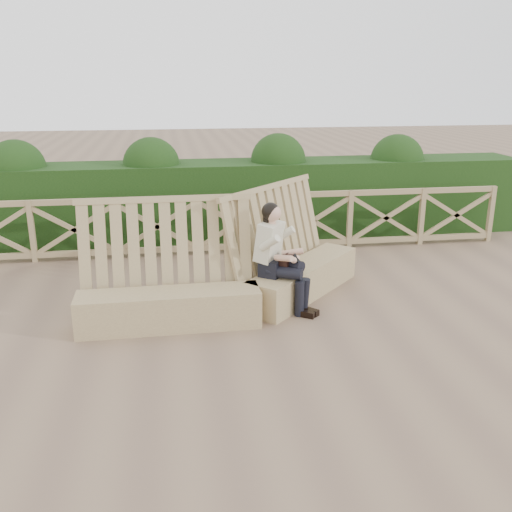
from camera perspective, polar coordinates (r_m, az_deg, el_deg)
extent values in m
plane|color=brown|center=(7.33, 1.45, -7.62)|extent=(60.00, 60.00, 0.00)
cube|color=olive|center=(7.47, -8.66, -5.28)|extent=(2.35, 0.52, 0.49)
cube|color=olive|center=(7.53, -8.90, -0.45)|extent=(2.35, 0.47, 1.60)
cube|color=olive|center=(8.49, 4.77, -2.30)|extent=(1.98, 2.04, 0.49)
cube|color=olive|center=(8.45, 3.28, 1.72)|extent=(1.95, 2.01, 1.60)
cube|color=black|center=(7.87, 1.66, -1.08)|extent=(0.44, 0.47, 0.23)
cube|color=beige|center=(7.79, 1.33, 1.48)|extent=(0.49, 0.52, 0.56)
sphere|color=tan|center=(7.67, 1.71, 4.31)|extent=(0.31, 0.31, 0.22)
sphere|color=black|center=(7.68, 1.46, 4.49)|extent=(0.34, 0.34, 0.24)
cylinder|color=black|center=(7.71, 2.86, -1.67)|extent=(0.49, 0.41, 0.16)
cylinder|color=black|center=(7.84, 3.22, -0.77)|extent=(0.49, 0.41, 0.18)
cylinder|color=black|center=(7.74, 4.36, -4.31)|extent=(0.18, 0.18, 0.49)
cylinder|color=black|center=(7.84, 4.86, -4.02)|extent=(0.18, 0.18, 0.49)
cube|color=black|center=(7.78, 4.98, -5.81)|extent=(0.26, 0.22, 0.08)
cube|color=black|center=(7.87, 5.41, -5.56)|extent=(0.26, 0.22, 0.08)
cube|color=black|center=(7.78, 3.00, -0.50)|extent=(0.24, 0.26, 0.15)
cube|color=black|center=(7.68, 4.10, -0.27)|extent=(0.12, 0.11, 0.13)
cube|color=#88734F|center=(10.31, -2.00, 5.95)|extent=(10.10, 0.07, 0.10)
cube|color=#88734F|center=(10.53, -1.95, 0.99)|extent=(10.10, 0.07, 0.10)
cube|color=black|center=(11.53, -2.72, 5.67)|extent=(12.00, 1.20, 1.50)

